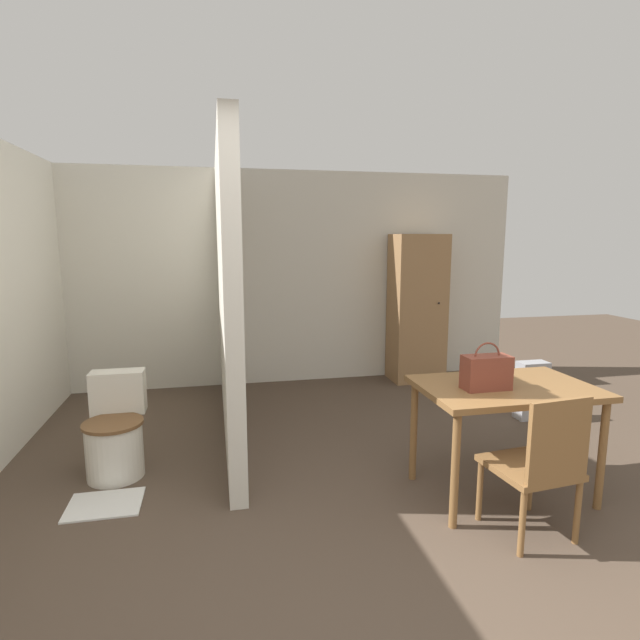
{
  "coord_description": "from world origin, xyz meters",
  "views": [
    {
      "loc": [
        -0.79,
        -1.65,
        1.73
      ],
      "look_at": [
        0.05,
        2.26,
        1.07
      ],
      "focal_mm": 28.0,
      "sensor_mm": 36.0,
      "label": 1
    }
  ],
  "objects_px": {
    "dining_table": "(505,398)",
    "toilet": "(116,434)",
    "wooden_cabinet": "(417,308)",
    "space_heater": "(531,390)",
    "wooden_chair": "(539,463)",
    "handbag": "(486,372)"
  },
  "relations": [
    {
      "from": "wooden_chair",
      "to": "space_heater",
      "type": "bearing_deg",
      "value": 50.03
    },
    {
      "from": "dining_table",
      "to": "wooden_cabinet",
      "type": "bearing_deg",
      "value": 79.14
    },
    {
      "from": "toilet",
      "to": "dining_table",
      "type": "bearing_deg",
      "value": -18.38
    },
    {
      "from": "dining_table",
      "to": "space_heater",
      "type": "distance_m",
      "value": 1.68
    },
    {
      "from": "toilet",
      "to": "space_heater",
      "type": "distance_m",
      "value": 3.72
    },
    {
      "from": "wooden_chair",
      "to": "handbag",
      "type": "xyz_separation_m",
      "value": [
        -0.08,
        0.47,
        0.41
      ]
    },
    {
      "from": "dining_table",
      "to": "handbag",
      "type": "xyz_separation_m",
      "value": [
        -0.18,
        -0.05,
        0.2
      ]
    },
    {
      "from": "handbag",
      "to": "space_heater",
      "type": "bearing_deg",
      "value": 45.35
    },
    {
      "from": "wooden_chair",
      "to": "wooden_cabinet",
      "type": "bearing_deg",
      "value": 73.25
    },
    {
      "from": "toilet",
      "to": "space_heater",
      "type": "height_order",
      "value": "toilet"
    },
    {
      "from": "wooden_chair",
      "to": "toilet",
      "type": "height_order",
      "value": "wooden_chair"
    },
    {
      "from": "toilet",
      "to": "space_heater",
      "type": "bearing_deg",
      "value": 5.53
    },
    {
      "from": "toilet",
      "to": "space_heater",
      "type": "xyz_separation_m",
      "value": [
        3.7,
        0.36,
        -0.02
      ]
    },
    {
      "from": "dining_table",
      "to": "wooden_cabinet",
      "type": "distance_m",
      "value": 2.79
    },
    {
      "from": "toilet",
      "to": "handbag",
      "type": "bearing_deg",
      "value": -20.64
    },
    {
      "from": "toilet",
      "to": "wooden_cabinet",
      "type": "relative_size",
      "value": 0.41
    },
    {
      "from": "dining_table",
      "to": "handbag",
      "type": "height_order",
      "value": "handbag"
    },
    {
      "from": "handbag",
      "to": "wooden_cabinet",
      "type": "height_order",
      "value": "wooden_cabinet"
    },
    {
      "from": "wooden_cabinet",
      "to": "space_heater",
      "type": "distance_m",
      "value": 1.72
    },
    {
      "from": "dining_table",
      "to": "space_heater",
      "type": "relative_size",
      "value": 2.02
    },
    {
      "from": "dining_table",
      "to": "space_heater",
      "type": "bearing_deg",
      "value": 48.59
    },
    {
      "from": "dining_table",
      "to": "toilet",
      "type": "xyz_separation_m",
      "value": [
        -2.62,
        0.87,
        -0.38
      ]
    }
  ]
}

